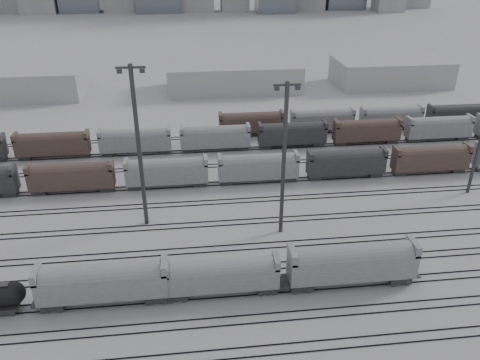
{
  "coord_description": "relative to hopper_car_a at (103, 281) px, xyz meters",
  "views": [
    {
      "loc": [
        -4.61,
        -46.2,
        40.61
      ],
      "look_at": [
        3.76,
        25.31,
        4.0
      ],
      "focal_mm": 35.0,
      "sensor_mm": 36.0,
      "label": 1
    }
  ],
  "objects": [
    {
      "name": "bg_string_far",
      "position": [
        51.58,
        55.0,
        -0.72
      ],
      "size": [
        66.0,
        3.0,
        5.6
      ],
      "color": "#513B33",
      "rests_on": "ground"
    },
    {
      "name": "warehouse_right",
      "position": [
        76.08,
        94.0,
        0.48
      ],
      "size": [
        35.0,
        18.0,
        8.0
      ],
      "primitive_type": "cube",
      "color": "#A6A6A9",
      "rests_on": "ground"
    },
    {
      "name": "bg_string_near",
      "position": [
        24.08,
        31.0,
        -0.72
      ],
      "size": [
        151.0,
        3.0,
        5.6
      ],
      "color": "gray",
      "rests_on": "ground"
    },
    {
      "name": "hopper_car_c",
      "position": [
        31.69,
        -0.0,
        0.19
      ],
      "size": [
        16.8,
        3.34,
        6.01
      ],
      "color": "black",
      "rests_on": "ground"
    },
    {
      "name": "light_mast_b",
      "position": [
        3.95,
        18.53,
        10.16
      ],
      "size": [
        4.13,
        0.66,
        25.79
      ],
      "color": "#343436",
      "rests_on": "ground"
    },
    {
      "name": "tracks",
      "position": [
        16.08,
        16.5,
        -3.44
      ],
      "size": [
        220.0,
        71.5,
        0.16
      ],
      "color": "black",
      "rests_on": "ground"
    },
    {
      "name": "hopper_car_b",
      "position": [
        14.72,
        0.0,
        -0.33
      ],
      "size": [
        14.44,
        2.87,
        5.16
      ],
      "color": "black",
      "rests_on": "ground"
    },
    {
      "name": "ground",
      "position": [
        16.08,
        -1.0,
        -3.52
      ],
      "size": [
        900.0,
        900.0,
        0.0
      ],
      "primitive_type": "plane",
      "color": "#B4B4B9",
      "rests_on": "ground"
    },
    {
      "name": "warehouse_mid",
      "position": [
        26.08,
        94.0,
        0.48
      ],
      "size": [
        40.0,
        18.0,
        8.0
      ],
      "primitive_type": "cube",
      "color": "#A6A6A9",
      "rests_on": "ground"
    },
    {
      "name": "hopper_car_a",
      "position": [
        0.0,
        0.0,
        0.0
      ],
      "size": [
        15.95,
        3.17,
        5.7
      ],
      "color": "black",
      "rests_on": "ground"
    },
    {
      "name": "bg_string_mid",
      "position": [
        34.08,
        47.0,
        -0.72
      ],
      "size": [
        151.0,
        3.0,
        5.6
      ],
      "color": "black",
      "rests_on": "ground"
    },
    {
      "name": "light_mast_c",
      "position": [
        25.04,
        13.66,
        9.2
      ],
      "size": [
        3.84,
        0.61,
        23.98
      ],
      "color": "#343436",
      "rests_on": "ground"
    }
  ]
}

